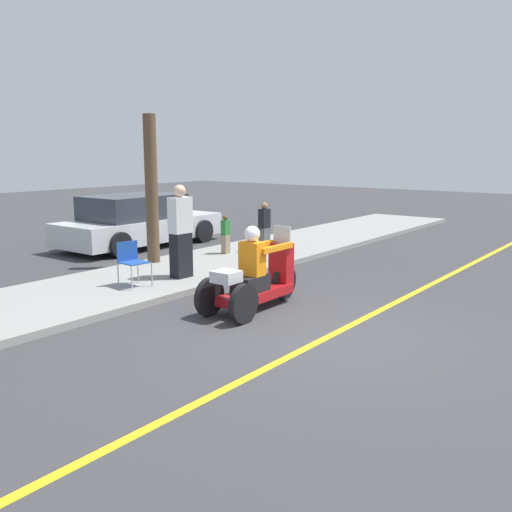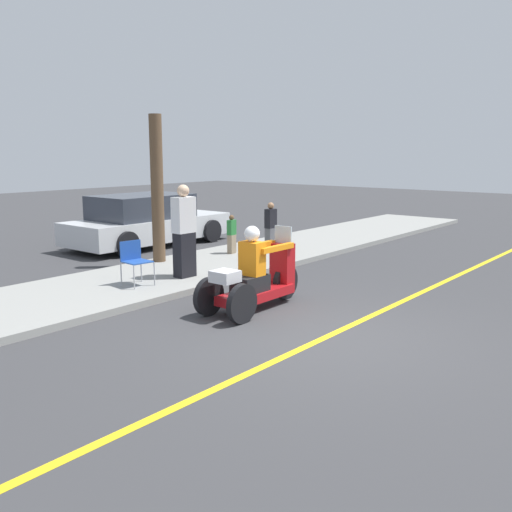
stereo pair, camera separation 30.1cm
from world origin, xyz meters
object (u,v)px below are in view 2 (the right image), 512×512
at_px(motorcycle_trike, 256,279).
at_px(spectator_by_tree, 232,235).
at_px(tree_trunk, 157,189).
at_px(spectator_mid_group, 184,233).
at_px(parked_car_lot_left, 147,221).
at_px(spectator_end_of_line, 271,228).
at_px(folding_chair_curbside, 134,258).

bearing_deg(motorcycle_trike, spectator_by_tree, 46.52).
bearing_deg(tree_trunk, spectator_mid_group, -115.11).
xyz_separation_m(motorcycle_trike, parked_car_lot_left, (3.07, 6.38, 0.17)).
xyz_separation_m(spectator_end_of_line, parked_car_lot_left, (-0.86, 3.65, -0.04)).
relative_size(folding_chair_curbside, tree_trunk, 0.25).
height_order(spectator_mid_group, parked_car_lot_left, spectator_mid_group).
bearing_deg(parked_car_lot_left, tree_trunk, -125.05).
xyz_separation_m(spectator_end_of_line, folding_chair_curbside, (-4.40, -0.18, -0.09)).
xyz_separation_m(motorcycle_trike, tree_trunk, (1.36, 3.93, 1.25)).
distance_m(spectator_end_of_line, spectator_mid_group, 3.38).
relative_size(motorcycle_trike, spectator_mid_group, 1.21).
relative_size(spectator_mid_group, tree_trunk, 0.56).
xyz_separation_m(motorcycle_trike, spectator_by_tree, (3.15, 3.32, 0.07)).
distance_m(spectator_mid_group, parked_car_lot_left, 4.78).
bearing_deg(spectator_end_of_line, motorcycle_trike, -145.28).
bearing_deg(spectator_mid_group, tree_trunk, 64.89).
bearing_deg(spectator_end_of_line, spectator_mid_group, -172.91).
xyz_separation_m(spectator_by_tree, tree_trunk, (-1.79, 0.61, 1.18)).
bearing_deg(tree_trunk, spectator_by_tree, -18.79).
relative_size(spectator_end_of_line, tree_trunk, 0.38).
height_order(spectator_by_tree, parked_car_lot_left, parked_car_lot_left).
relative_size(folding_chair_curbside, parked_car_lot_left, 0.18).
relative_size(spectator_end_of_line, spectator_by_tree, 1.30).
height_order(spectator_mid_group, folding_chair_curbside, spectator_mid_group).
bearing_deg(spectator_by_tree, spectator_end_of_line, -37.24).
relative_size(spectator_mid_group, folding_chair_curbside, 2.23).
distance_m(spectator_by_tree, folding_chair_curbside, 3.70).
distance_m(spectator_end_of_line, parked_car_lot_left, 3.75).
height_order(motorcycle_trike, spectator_end_of_line, motorcycle_trike).
height_order(spectator_by_tree, folding_chair_curbside, spectator_by_tree).
bearing_deg(parked_car_lot_left, spectator_end_of_line, -76.75).
xyz_separation_m(parked_car_lot_left, tree_trunk, (-1.72, -2.45, 1.08)).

